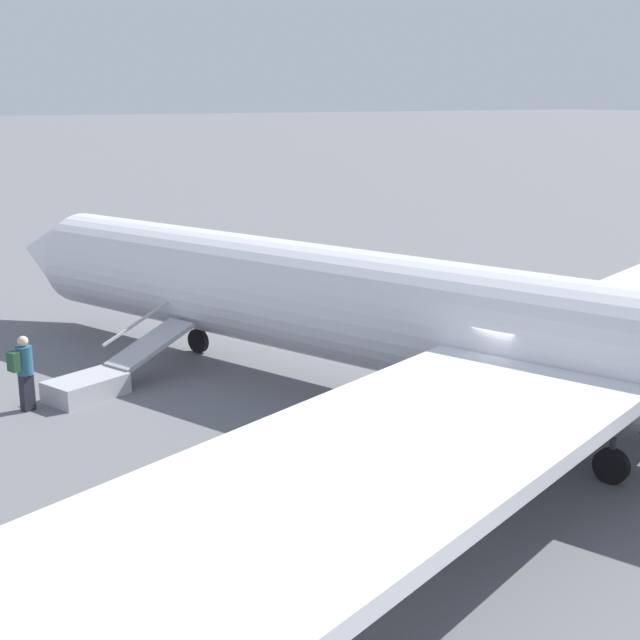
# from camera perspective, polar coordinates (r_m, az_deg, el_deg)

# --- Properties ---
(ground_plane) EXTENTS (600.00, 600.00, 0.00)m
(ground_plane) POSITION_cam_1_polar(r_m,az_deg,el_deg) (19.56, 11.51, -6.83)
(ground_plane) COLOR slate
(airplane_main) EXTENTS (33.50, 26.37, 7.11)m
(airplane_main) POSITION_cam_1_polar(r_m,az_deg,el_deg) (18.50, 14.65, -1.33)
(airplane_main) COLOR silver
(airplane_main) RESTS_ON ground
(boarding_stairs) EXTENTS (2.45, 4.10, 1.75)m
(boarding_stairs) POSITION_cam_1_polar(r_m,az_deg,el_deg) (21.87, -13.90, -3.63)
(boarding_stairs) COLOR #B2B2B7
(boarding_stairs) RESTS_ON ground
(passenger) EXTENTS (0.44, 0.57, 1.74)m
(passenger) POSITION_cam_1_polar(r_m,az_deg,el_deg) (20.98, -18.44, -2.94)
(passenger) COLOR #23232D
(passenger) RESTS_ON ground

